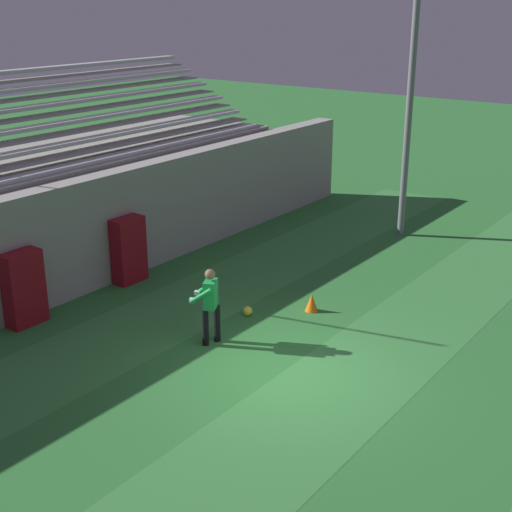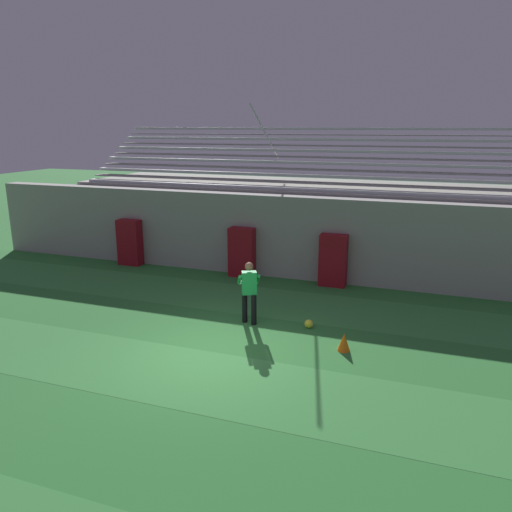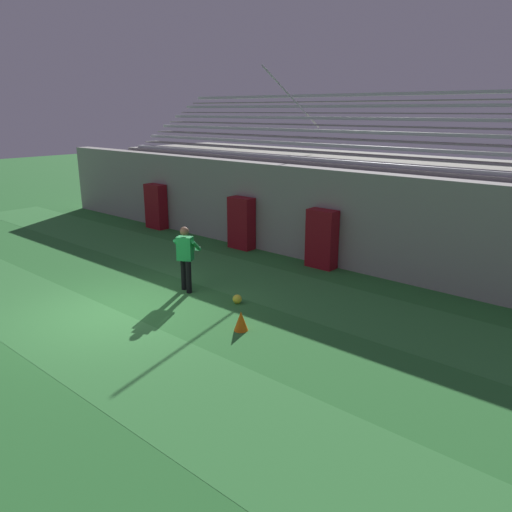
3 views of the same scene
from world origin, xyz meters
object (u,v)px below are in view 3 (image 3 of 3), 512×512
Objects in this scene: padding_pillar_gate_left at (241,223)px; goalkeeper at (186,255)px; padding_pillar_far_left at (156,206)px; soccer_ball at (237,299)px; padding_pillar_gate_right at (322,239)px; traffic_cone at (241,321)px.

padding_pillar_gate_left is 4.27m from goalkeeper.
padding_pillar_far_left reaches higher than soccer_ball.
padding_pillar_gate_right is (3.16, 0.00, 0.00)m from padding_pillar_gate_left.
padding_pillar_gate_right is at bearing 0.00° from padding_pillar_far_left.
goalkeeper is (-1.44, -3.91, 0.10)m from padding_pillar_gate_right.
goalkeeper is 3.98× the size of traffic_cone.
padding_pillar_gate_left reaches higher than traffic_cone.
padding_pillar_gate_right is 3.78m from soccer_ball.
goalkeeper is at bearing -110.23° from padding_pillar_gate_right.
traffic_cone is at bearing -17.49° from goalkeeper.
padding_pillar_far_left reaches higher than traffic_cone.
padding_pillar_gate_right is 1.02× the size of goalkeeper.
padding_pillar_gate_left is 4.06× the size of traffic_cone.
soccer_ball is at bearing -88.10° from padding_pillar_gate_right.
goalkeeper reaches higher than traffic_cone.
traffic_cone is at bearing -28.16° from padding_pillar_far_left.
padding_pillar_gate_left is at bearing 0.00° from padding_pillar_far_left.
padding_pillar_gate_left and padding_pillar_far_left have the same top height.
traffic_cone reaches higher than soccer_ball.
padding_pillar_far_left is 4.06× the size of traffic_cone.
padding_pillar_far_left is (-4.49, 0.00, 0.00)m from padding_pillar_gate_left.
padding_pillar_far_left is 7.74× the size of soccer_ball.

